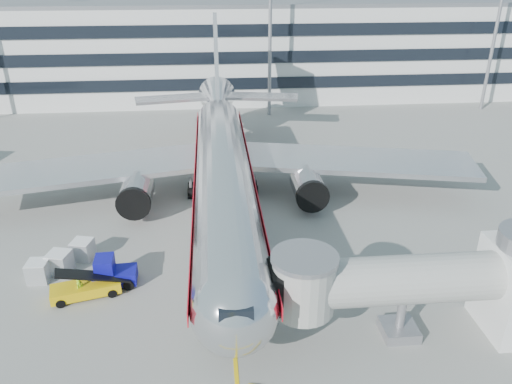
{
  "coord_description": "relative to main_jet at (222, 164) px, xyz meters",
  "views": [
    {
      "loc": [
        -0.85,
        -32.06,
        21.74
      ],
      "look_at": [
        2.62,
        5.66,
        4.0
      ],
      "focal_mm": 35.0,
      "sensor_mm": 36.0,
      "label": 1
    }
  ],
  "objects": [
    {
      "name": "belt_loader",
      "position": [
        -10.18,
        -13.8,
        -3.56
      ],
      "size": [
        5.11,
        2.84,
        2.38
      ],
      "color": "#DCB009",
      "rests_on": "ground"
    },
    {
      "name": "light_mast_east",
      "position": [
        42.0,
        30.28,
        10.64
      ],
      "size": [
        2.4,
        1.2,
        25.45
      ],
      "color": "gray",
      "rests_on": "ground"
    },
    {
      "name": "main_jet",
      "position": [
        0.0,
        0.0,
        0.0
      ],
      "size": [
        50.95,
        48.7,
        16.06
      ],
      "color": "silver",
      "rests_on": "ground"
    },
    {
      "name": "lead_in_line",
      "position": [
        0.0,
        -1.72,
        -4.23
      ],
      "size": [
        0.25,
        70.0,
        0.01
      ],
      "primitive_type": "cube",
      "color": "yellow",
      "rests_on": "ground"
    },
    {
      "name": "jet_bridge",
      "position": [
        12.18,
        -19.72,
        -0.36
      ],
      "size": [
        17.8,
        4.5,
        7.0
      ],
      "color": "silver",
      "rests_on": "ground"
    },
    {
      "name": "terminal",
      "position": [
        0.0,
        46.23,
        3.57
      ],
      "size": [
        150.0,
        24.25,
        15.6
      ],
      "color": "silver",
      "rests_on": "ground"
    },
    {
      "name": "cargo_container_right",
      "position": [
        -14.06,
        -11.53,
        -3.44
      ],
      "size": [
        1.56,
        1.56,
        1.59
      ],
      "color": "silver",
      "rests_on": "ground"
    },
    {
      "name": "ramp_worker",
      "position": [
        -10.49,
        -14.06,
        -3.39
      ],
      "size": [
        0.63,
        0.73,
        1.68
      ],
      "primitive_type": "imported",
      "rotation": [
        0.0,
        0.0,
        1.13
      ],
      "color": "#BCF81A",
      "rests_on": "ground"
    },
    {
      "name": "ground",
      "position": [
        0.0,
        -11.72,
        -4.23
      ],
      "size": [
        180.0,
        180.0,
        0.0
      ],
      "primitive_type": "plane",
      "color": "gray",
      "rests_on": "ground"
    },
    {
      "name": "cargo_container_front",
      "position": [
        -12.77,
        -10.56,
        -3.39
      ],
      "size": [
        1.92,
        1.92,
        1.68
      ],
      "color": "silver",
      "rests_on": "ground"
    },
    {
      "name": "light_mast_centre",
      "position": [
        8.0,
        30.28,
        10.64
      ],
      "size": [
        2.4,
        1.2,
        25.45
      ],
      "color": "gray",
      "rests_on": "ground"
    },
    {
      "name": "cargo_container_left",
      "position": [
        -11.46,
        -8.75,
        -3.43
      ],
      "size": [
        1.81,
        1.81,
        1.6
      ],
      "color": "silver",
      "rests_on": "ground"
    },
    {
      "name": "baggage_tug",
      "position": [
        -8.52,
        -12.55,
        -3.23
      ],
      "size": [
        3.15,
        2.1,
        2.3
      ],
      "color": "#0D0C8B",
      "rests_on": "ground"
    }
  ]
}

